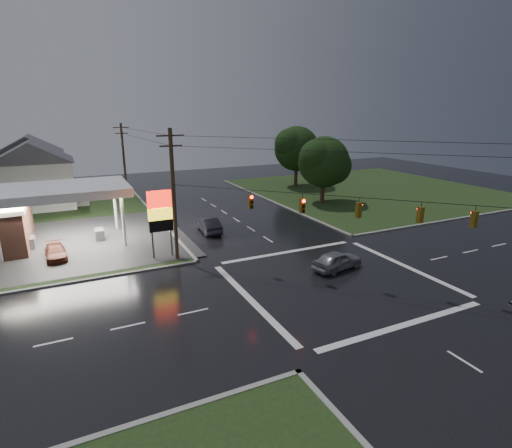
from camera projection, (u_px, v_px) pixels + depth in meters
name	position (u px, v px, depth m)	size (l,w,h in m)	color
ground	(335.00, 281.00, 29.93)	(120.00, 120.00, 0.00)	black
grass_ne	(370.00, 190.00, 63.22)	(36.00, 36.00, 0.08)	black
pylon_sign	(160.00, 213.00, 33.56)	(2.00, 0.35, 6.00)	#59595E
utility_pole_nw	(174.00, 194.00, 32.63)	(2.20, 0.32, 11.00)	#382619
utility_pole_n	(124.00, 159.00, 57.40)	(2.20, 0.32, 10.50)	#382619
traffic_signals	(340.00, 196.00, 28.12)	(26.87, 26.87, 1.47)	black
house_near	(34.00, 174.00, 51.22)	(11.05, 8.48, 8.60)	silver
house_far	(31.00, 163.00, 61.21)	(11.05, 8.48, 8.60)	silver
tree_ne_near	(325.00, 162.00, 53.30)	(7.99, 6.80, 8.98)	black
tree_ne_far	(297.00, 149.00, 64.78)	(8.46, 7.20, 9.80)	black
car_north	(209.00, 225.00, 41.62)	(1.68, 4.80, 1.58)	black
car_crossing	(337.00, 260.00, 31.95)	(1.78, 4.43, 1.51)	slate
car_pump	(56.00, 252.00, 34.20)	(1.63, 4.02, 1.17)	#5D2315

